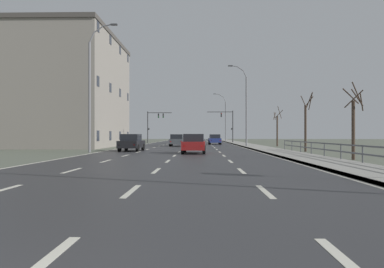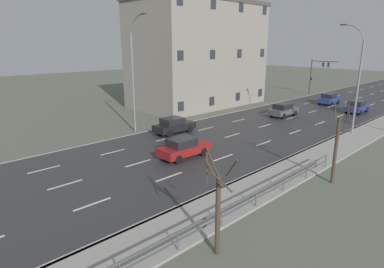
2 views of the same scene
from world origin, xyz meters
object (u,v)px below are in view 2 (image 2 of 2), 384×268
object	(u,v)px
car_near_right	(184,147)
street_lamp_left_bank	(134,77)
car_near_left	(283,110)
car_distant	(329,99)
street_lamp_midground	(357,82)
car_far_right	(357,106)
brick_building	(198,54)
traffic_signal_left	(317,71)
car_far_left	(174,125)

from	to	relation	value
car_near_right	street_lamp_left_bank	bearing A→B (deg)	170.52
car_near_left	car_distant	bearing A→B (deg)	89.96
street_lamp_midground	car_near_left	distance (m)	9.85
car_far_right	brick_building	bearing A→B (deg)	-152.53
car_near_right	car_distant	size ratio (longest dim) A/B	1.00
traffic_signal_left	car_far_right	world-z (taller)	traffic_signal_left
car_near_right	car_far_left	size ratio (longest dim) A/B	1.00
car_far_right	street_lamp_left_bank	bearing A→B (deg)	-116.33
street_lamp_midground	car_distant	size ratio (longest dim) A/B	2.46
car_near_right	car_distant	world-z (taller)	same
traffic_signal_left	street_lamp_midground	bearing A→B (deg)	-56.93
traffic_signal_left	car_far_right	xyz separation A→B (m)	(10.88, -11.12, -3.21)
car_near_right	car_far_left	distance (m)	7.03
traffic_signal_left	car_near_right	distance (m)	39.15
street_lamp_midground	street_lamp_left_bank	distance (m)	20.87
street_lamp_midground	traffic_signal_left	xyz separation A→B (m)	(-14.25, 21.88, -1.00)
traffic_signal_left	car_near_left	size ratio (longest dim) A/B	1.42
traffic_signal_left	car_distant	world-z (taller)	traffic_signal_left
traffic_signal_left	brick_building	world-z (taller)	brick_building
car_near_left	car_near_right	distance (m)	18.62
street_lamp_left_bank	car_far_right	size ratio (longest dim) A/B	2.64
car_far_right	car_distant	world-z (taller)	same
street_lamp_left_bank	brick_building	distance (m)	16.63
car_near_left	brick_building	distance (m)	14.32
car_far_right	brick_building	xyz separation A→B (m)	(-18.09, -10.17, 6.21)
car_far_left	street_lamp_left_bank	bearing A→B (deg)	-140.21
car_near_left	car_near_right	bearing A→B (deg)	-81.34
brick_building	car_far_right	bearing A→B (deg)	29.36
street_lamp_midground	brick_building	size ratio (longest dim) A/B	0.55
brick_building	traffic_signal_left	bearing A→B (deg)	71.31
street_lamp_midground	car_near_left	xyz separation A→B (m)	(-8.64, 2.17, -4.21)
street_lamp_left_bank	car_distant	distance (m)	29.90
car_near_left	car_far_right	size ratio (longest dim) A/B	0.99
car_distant	car_near_left	bearing A→B (deg)	-92.89
car_distant	street_lamp_left_bank	bearing A→B (deg)	-104.57
car_far_left	brick_building	world-z (taller)	brick_building
street_lamp_midground	car_far_left	size ratio (longest dim) A/B	2.46
street_lamp_midground	car_far_right	bearing A→B (deg)	107.38
car_near_left	car_far_left	world-z (taller)	same
street_lamp_left_bank	traffic_signal_left	size ratio (longest dim) A/B	1.87
street_lamp_midground	brick_building	world-z (taller)	brick_building
car_near_left	car_far_right	xyz separation A→B (m)	(5.28, 8.59, 0.00)
street_lamp_midground	traffic_signal_left	size ratio (longest dim) A/B	1.74
street_lamp_midground	car_far_right	world-z (taller)	street_lamp_midground
street_lamp_left_bank	car_distant	world-z (taller)	street_lamp_left_bank
car_near_right	brick_building	bearing A→B (deg)	133.55
street_lamp_midground	car_near_right	world-z (taller)	street_lamp_midground
car_near_left	car_far_left	xyz separation A→B (m)	(-3.26, -14.43, 0.00)
traffic_signal_left	car_near_left	xyz separation A→B (m)	(5.61, -19.72, -3.21)
traffic_signal_left	car_distant	bearing A→B (deg)	-52.84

